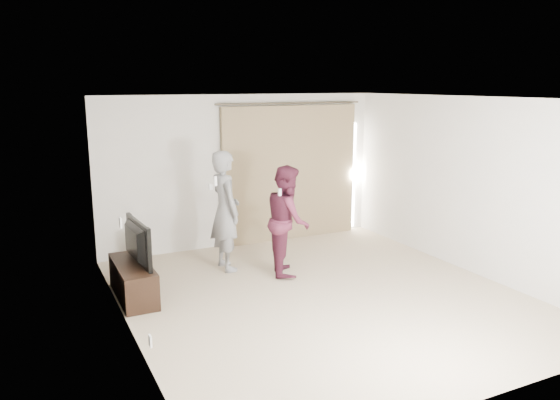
% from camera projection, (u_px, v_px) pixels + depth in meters
% --- Properties ---
extents(floor, '(5.50, 5.50, 0.00)m').
position_uv_depth(floor, '(322.00, 296.00, 7.28)').
color(floor, '#BAA88B').
rests_on(floor, ground).
extents(wall_back, '(5.00, 0.04, 2.60)m').
position_uv_depth(wall_back, '(242.00, 171.00, 9.42)').
color(wall_back, silver).
rests_on(wall_back, ground).
extents(wall_left, '(0.04, 5.50, 2.60)m').
position_uv_depth(wall_left, '(125.00, 222.00, 5.94)').
color(wall_left, silver).
rests_on(wall_left, ground).
extents(ceiling, '(5.00, 5.50, 0.01)m').
position_uv_depth(ceiling, '(325.00, 98.00, 6.74)').
color(ceiling, silver).
rests_on(ceiling, wall_back).
extents(curtain, '(2.80, 0.11, 2.46)m').
position_uv_depth(curtain, '(291.00, 173.00, 9.78)').
color(curtain, '#96815C').
rests_on(curtain, ground).
extents(tv_console, '(0.42, 1.22, 0.47)m').
position_uv_depth(tv_console, '(133.00, 281.00, 7.18)').
color(tv_console, black).
rests_on(tv_console, ground).
extents(tv, '(0.19, 1.01, 0.58)m').
position_uv_depth(tv, '(131.00, 243.00, 7.07)').
color(tv, black).
rests_on(tv, tv_console).
extents(scratching_post, '(0.40, 0.40, 0.54)m').
position_uv_depth(scratching_post, '(139.00, 251.00, 8.52)').
color(scratching_post, tan).
rests_on(scratching_post, ground).
extents(person_man, '(0.45, 0.67, 1.82)m').
position_uv_depth(person_man, '(225.00, 211.00, 8.18)').
color(person_man, gray).
rests_on(person_man, ground).
extents(person_woman, '(0.86, 0.96, 1.62)m').
position_uv_depth(person_woman, '(288.00, 220.00, 8.02)').
color(person_woman, '#551E32').
rests_on(person_woman, ground).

